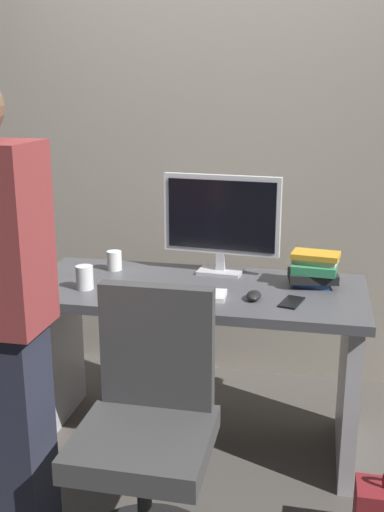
% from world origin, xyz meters
% --- Properties ---
extents(ground_plane, '(9.00, 9.00, 0.00)m').
position_xyz_m(ground_plane, '(0.00, 0.00, 0.00)').
color(ground_plane, '#4C4742').
extents(wall_back, '(6.40, 0.10, 3.00)m').
position_xyz_m(wall_back, '(0.00, 0.81, 1.50)').
color(wall_back, '#9E9384').
rests_on(wall_back, ground).
extents(desk, '(1.47, 0.65, 0.75)m').
position_xyz_m(desk, '(0.00, 0.00, 0.52)').
color(desk, '#4C4C51').
rests_on(desk, ground).
extents(office_chair, '(0.52, 0.52, 0.94)m').
position_xyz_m(office_chair, '(-0.01, -0.72, 0.43)').
color(office_chair, black).
rests_on(office_chair, ground).
extents(monitor, '(0.54, 0.16, 0.46)m').
position_xyz_m(monitor, '(0.08, 0.22, 1.00)').
color(monitor, silver).
rests_on(monitor, desk).
extents(keyboard, '(0.44, 0.15, 0.02)m').
position_xyz_m(keyboard, '(-0.06, -0.14, 0.76)').
color(keyboard, white).
rests_on(keyboard, desk).
extents(mouse, '(0.06, 0.10, 0.03)m').
position_xyz_m(mouse, '(0.27, -0.12, 0.76)').
color(mouse, black).
rests_on(mouse, desk).
extents(cup_near_keyboard, '(0.07, 0.07, 0.10)m').
position_xyz_m(cup_near_keyboard, '(-0.45, -0.13, 0.80)').
color(cup_near_keyboard, silver).
rests_on(cup_near_keyboard, desk).
extents(cup_by_monitor, '(0.07, 0.07, 0.09)m').
position_xyz_m(cup_by_monitor, '(-0.42, 0.17, 0.79)').
color(cup_by_monitor, white).
rests_on(cup_by_monitor, desk).
extents(book_stack, '(0.23, 0.17, 0.15)m').
position_xyz_m(book_stack, '(0.50, 0.11, 0.82)').
color(book_stack, '#3359A5').
rests_on(book_stack, desk).
extents(cell_phone, '(0.10, 0.16, 0.01)m').
position_xyz_m(cell_phone, '(0.42, -0.13, 0.75)').
color(cell_phone, black).
rests_on(cell_phone, desk).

